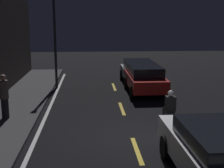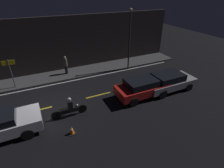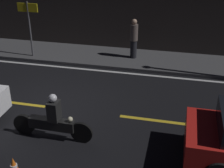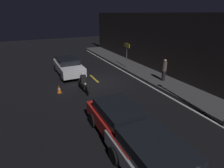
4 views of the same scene
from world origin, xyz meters
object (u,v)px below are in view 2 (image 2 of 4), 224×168
Objects in this scene: motorcycle at (69,109)px; shop_sign at (10,68)px; hatchback_silver at (169,81)px; traffic_cone_near at (72,130)px; taxi_red at (142,87)px; street_lamp at (129,37)px; pedestrian at (66,65)px.

motorcycle is 6.42m from shop_sign.
hatchback_silver reaches higher than motorcycle.
motorcycle reaches higher than traffic_cone_near.
taxi_red reaches higher than hatchback_silver.
taxi_red is 10.34m from shop_sign.
hatchback_silver is (2.49, -0.04, -0.02)m from taxi_red.
street_lamp is at bearing -3.11° from shop_sign.
motorcycle is (-5.51, 0.02, -0.24)m from taxi_red.
street_lamp reaches higher than hatchback_silver.
taxi_red is 7.59m from pedestrian.
taxi_red is 0.96× the size of hatchback_silver.
traffic_cone_near is 0.10× the size of street_lamp.
street_lamp is at bearing 41.26° from traffic_cone_near.
street_lamp reaches higher than motorcycle.
shop_sign is (-3.24, 5.40, 1.25)m from motorcycle.
pedestrian reaches higher than hatchback_silver.
shop_sign is at bearing -169.70° from pedestrian.
pedestrian is at bearing 125.01° from taxi_red.
shop_sign reaches higher than motorcycle.
taxi_red is 1.71× the size of shop_sign.
hatchback_silver is at bearing -0.75° from taxi_red.
pedestrian is (-4.34, 6.22, 0.21)m from taxi_red.
hatchback_silver is 1.78× the size of shop_sign.
hatchback_silver reaches higher than traffic_cone_near.
traffic_cone_near is 10.24m from street_lamp.
traffic_cone_near is 7.78m from shop_sign.
motorcycle is at bearing 179.93° from taxi_red.
shop_sign is at bearing 121.53° from motorcycle.
shop_sign is at bearing 153.95° from hatchback_silver.
taxi_red is 6.02m from traffic_cone_near.
hatchback_silver is 1.86× the size of motorcycle.
pedestrian is (1.44, 7.83, 0.73)m from traffic_cone_near.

